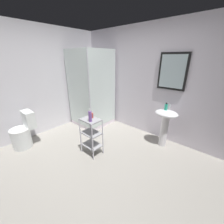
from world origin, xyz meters
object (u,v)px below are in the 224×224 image
(conditioner_bottle_purple, at_px, (90,116))
(storage_cart, at_px, (91,134))
(rinse_cup, at_px, (91,115))
(pedestal_sink, at_px, (165,121))
(toilet, at_px, (23,133))
(hand_soap_bottle, at_px, (166,107))
(shower_stall, at_px, (92,109))

(conditioner_bottle_purple, bearing_deg, storage_cart, 139.34)
(storage_cart, height_order, rinse_cup, rinse_cup)
(pedestal_sink, distance_m, toilet, 3.00)
(hand_soap_bottle, bearing_deg, pedestal_sink, -29.55)
(toilet, height_order, conditioner_bottle_purple, conditioner_bottle_purple)
(shower_stall, xyz_separation_m, storage_cart, (0.97, -0.87, -0.03))
(shower_stall, relative_size, toilet, 2.63)
(storage_cart, distance_m, hand_soap_bottle, 1.59)
(storage_cart, bearing_deg, shower_stall, 138.19)
(rinse_cup, bearing_deg, conditioner_bottle_purple, -47.58)
(shower_stall, distance_m, pedestal_sink, 1.95)
(storage_cart, bearing_deg, pedestal_sink, 51.69)
(shower_stall, relative_size, rinse_cup, 21.80)
(shower_stall, height_order, conditioner_bottle_purple, shower_stall)
(pedestal_sink, distance_m, rinse_cup, 1.52)
(pedestal_sink, height_order, storage_cart, pedestal_sink)
(storage_cart, relative_size, conditioner_bottle_purple, 3.10)
(conditioner_bottle_purple, bearing_deg, shower_stall, 138.27)
(conditioner_bottle_purple, bearing_deg, rinse_cup, 132.42)
(shower_stall, distance_m, rinse_cup, 1.28)
(hand_soap_bottle, bearing_deg, conditioner_bottle_purple, -123.42)
(pedestal_sink, xyz_separation_m, rinse_cup, (-0.99, -1.14, 0.21))
(toilet, distance_m, rinse_cup, 1.58)
(toilet, height_order, storage_cart, toilet)
(toilet, relative_size, hand_soap_bottle, 4.92)
(toilet, relative_size, conditioner_bottle_purple, 3.19)
(hand_soap_bottle, bearing_deg, shower_stall, -169.54)
(toilet, distance_m, conditioner_bottle_purple, 1.62)
(toilet, bearing_deg, shower_stall, 80.11)
(hand_soap_bottle, distance_m, conditioner_bottle_purple, 1.53)
(toilet, height_order, hand_soap_bottle, hand_soap_bottle)
(conditioner_bottle_purple, relative_size, rinse_cup, 2.60)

